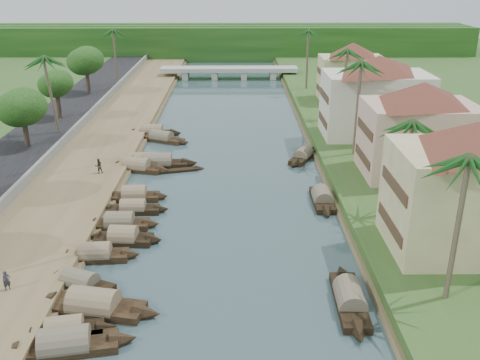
{
  "coord_description": "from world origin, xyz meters",
  "views": [
    {
      "loc": [
        1.1,
        -38.58,
        21.44
      ],
      "look_at": [
        1.6,
        10.26,
        2.0
      ],
      "focal_mm": 40.0,
      "sensor_mm": 36.0,
      "label": 1
    }
  ],
  "objects_px": {
    "building_near": "(475,185)",
    "person_near": "(7,281)",
    "sampan_0": "(65,345)",
    "bridge": "(229,71)",
    "sampan_1": "(65,331)"
  },
  "relations": [
    {
      "from": "building_near",
      "to": "person_near",
      "type": "relative_size",
      "value": 10.19
    },
    {
      "from": "person_near",
      "to": "sampan_0",
      "type": "bearing_deg",
      "value": -87.11
    },
    {
      "from": "bridge",
      "to": "person_near",
      "type": "distance_m",
      "value": 80.35
    },
    {
      "from": "building_near",
      "to": "bridge",
      "type": "bearing_deg",
      "value": 104.39
    },
    {
      "from": "building_near",
      "to": "sampan_0",
      "type": "distance_m",
      "value": 30.57
    },
    {
      "from": "person_near",
      "to": "bridge",
      "type": "bearing_deg",
      "value": 37.19
    },
    {
      "from": "bridge",
      "to": "sampan_0",
      "type": "distance_m",
      "value": 84.92
    },
    {
      "from": "bridge",
      "to": "building_near",
      "type": "distance_m",
      "value": 76.54
    },
    {
      "from": "sampan_0",
      "to": "bridge",
      "type": "bearing_deg",
      "value": 73.58
    },
    {
      "from": "sampan_1",
      "to": "bridge",
      "type": "bearing_deg",
      "value": 73.55
    },
    {
      "from": "bridge",
      "to": "sampan_1",
      "type": "xyz_separation_m",
      "value": [
        -9.52,
        -83.12,
        -1.31
      ]
    },
    {
      "from": "sampan_0",
      "to": "person_near",
      "type": "relative_size",
      "value": 6.12
    },
    {
      "from": "sampan_1",
      "to": "person_near",
      "type": "relative_size",
      "value": 4.64
    },
    {
      "from": "bridge",
      "to": "sampan_1",
      "type": "relative_size",
      "value": 4.14
    },
    {
      "from": "building_near",
      "to": "sampan_0",
      "type": "xyz_separation_m",
      "value": [
        -28.12,
        -10.41,
        -5.97
      ]
    }
  ]
}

